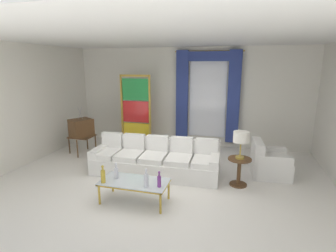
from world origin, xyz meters
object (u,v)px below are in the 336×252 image
(armchair_white, at_px, (268,163))
(bottle_blue_decanter, at_px, (103,176))
(peacock_figurine, at_px, (145,145))
(table_lamp_brass, at_px, (241,138))
(bottle_ruby_flask, at_px, (146,180))
(couch_white_long, at_px, (156,160))
(coffee_table, at_px, (134,183))
(bottle_crystal_tall, at_px, (159,181))
(round_side_table, at_px, (239,169))
(bottle_amber_squat, at_px, (116,172))
(vintage_tv, at_px, (81,129))
(stained_glass_divider, at_px, (136,113))

(armchair_white, bearing_deg, bottle_blue_decanter, -144.39)
(peacock_figurine, distance_m, table_lamp_brass, 3.11)
(bottle_ruby_flask, relative_size, peacock_figurine, 0.57)
(couch_white_long, height_order, armchair_white, couch_white_long)
(table_lamp_brass, bearing_deg, bottle_ruby_flask, -138.02)
(couch_white_long, bearing_deg, coffee_table, -88.47)
(bottle_crystal_tall, bearing_deg, table_lamp_brass, 44.68)
(couch_white_long, xyz_separation_m, table_lamp_brass, (1.88, -0.17, 0.72))
(peacock_figurine, bearing_deg, armchair_white, -12.68)
(bottle_blue_decanter, xyz_separation_m, round_side_table, (2.35, 1.43, -0.19))
(couch_white_long, relative_size, table_lamp_brass, 5.17)
(coffee_table, bearing_deg, peacock_figurine, 106.48)
(bottle_crystal_tall, relative_size, bottle_ruby_flask, 0.85)
(coffee_table, xyz_separation_m, bottle_crystal_tall, (0.51, -0.10, 0.15))
(bottle_amber_squat, bearing_deg, peacock_figurine, 99.06)
(peacock_figurine, bearing_deg, bottle_crystal_tall, -64.86)
(round_side_table, bearing_deg, coffee_table, -146.48)
(bottle_blue_decanter, bearing_deg, bottle_crystal_tall, 6.03)
(bottle_blue_decanter, height_order, bottle_crystal_tall, bottle_blue_decanter)
(bottle_amber_squat, distance_m, vintage_tv, 3.02)
(stained_glass_divider, bearing_deg, bottle_amber_squat, -74.44)
(bottle_amber_squat, relative_size, table_lamp_brass, 0.53)
(coffee_table, height_order, round_side_table, round_side_table)
(coffee_table, height_order, armchair_white, armchair_white)
(bottle_amber_squat, height_order, stained_glass_divider, stained_glass_divider)
(couch_white_long, xyz_separation_m, bottle_crystal_tall, (0.55, -1.48, 0.22))
(bottle_blue_decanter, bearing_deg, stained_glass_divider, 102.20)
(bottle_crystal_tall, xyz_separation_m, table_lamp_brass, (1.33, 1.32, 0.50))
(table_lamp_brass, bearing_deg, couch_white_long, 174.96)
(peacock_figurine, bearing_deg, bottle_amber_squat, -80.94)
(bottle_amber_squat, relative_size, peacock_figurine, 0.51)
(couch_white_long, bearing_deg, armchair_white, 12.29)
(armchair_white, relative_size, round_side_table, 1.47)
(couch_white_long, relative_size, bottle_crystal_tall, 10.17)
(peacock_figurine, relative_size, round_side_table, 1.01)
(stained_glass_divider, bearing_deg, table_lamp_brass, -31.89)
(stained_glass_divider, bearing_deg, bottle_crystal_tall, -61.67)
(couch_white_long, distance_m, bottle_blue_decanter, 1.68)
(vintage_tv, height_order, round_side_table, vintage_tv)
(bottle_crystal_tall, bearing_deg, coffee_table, 169.03)
(bottle_blue_decanter, bearing_deg, bottle_amber_squat, 57.78)
(coffee_table, bearing_deg, bottle_crystal_tall, -10.97)
(bottle_ruby_flask, height_order, peacock_figurine, bottle_ruby_flask)
(bottle_crystal_tall, distance_m, peacock_figurine, 3.07)
(round_side_table, bearing_deg, vintage_tv, 167.81)
(bottle_ruby_flask, xyz_separation_m, round_side_table, (1.54, 1.39, -0.19))
(couch_white_long, height_order, stained_glass_divider, stained_glass_divider)
(bottle_blue_decanter, distance_m, armchair_white, 3.68)
(bottle_crystal_tall, distance_m, bottle_ruby_flask, 0.23)
(table_lamp_brass, bearing_deg, bottle_blue_decanter, -148.78)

